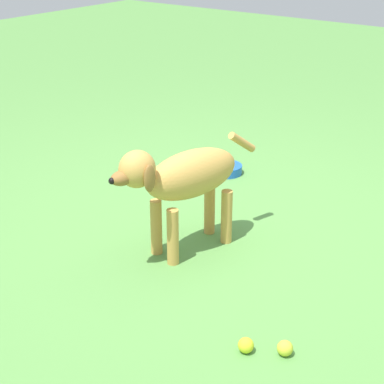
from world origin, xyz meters
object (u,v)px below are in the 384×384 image
tennis_ball_1 (285,348)px  water_bowl (226,169)px  tennis_ball_0 (246,345)px  dog (184,178)px

tennis_ball_1 → water_bowl: size_ratio=0.30×
tennis_ball_0 → water_bowl: bearing=-53.2°
tennis_ball_0 → water_bowl: tennis_ball_0 is taller
dog → tennis_ball_1: 1.03m
tennis_ball_0 → tennis_ball_1: 0.16m
dog → water_bowl: dog is taller
tennis_ball_0 → tennis_ball_1: size_ratio=1.00×
tennis_ball_1 → water_bowl: (1.28, -1.46, -0.00)m
tennis_ball_0 → tennis_ball_1: bearing=-149.7°
tennis_ball_1 → water_bowl: tennis_ball_1 is taller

